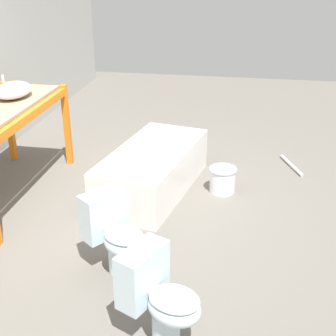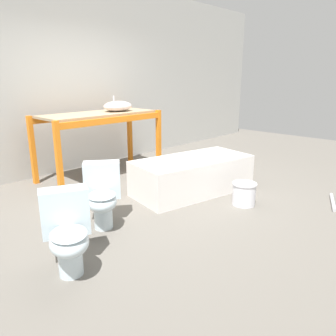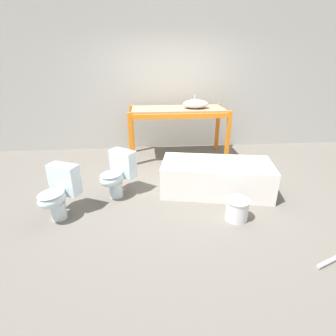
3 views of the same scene
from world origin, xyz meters
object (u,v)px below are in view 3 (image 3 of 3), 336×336
object	(u,v)px
sink_basin	(196,104)
bathtub_main	(216,175)
toilet_far	(118,173)
bucket_white	(237,209)
toilet_near	(59,191)

from	to	relation	value
sink_basin	bathtub_main	bearing A→B (deg)	-87.33
sink_basin	toilet_far	distance (m)	2.23
sink_basin	bucket_white	size ratio (longest dim) A/B	1.63
bathtub_main	bucket_white	world-z (taller)	bathtub_main
bucket_white	bathtub_main	bearing A→B (deg)	95.85
sink_basin	toilet_near	xyz separation A→B (m)	(-2.16, -2.05, -0.75)
bathtub_main	bucket_white	xyz separation A→B (m)	(0.08, -0.79, -0.13)
toilet_near	toilet_far	xyz separation A→B (m)	(0.71, 0.52, 0.00)
bathtub_main	toilet_far	world-z (taller)	toilet_far
sink_basin	bathtub_main	xyz separation A→B (m)	(0.07, -1.54, -0.84)
toilet_far	toilet_near	bearing A→B (deg)	-106.80
bathtub_main	sink_basin	bearing A→B (deg)	103.85
toilet_near	toilet_far	world-z (taller)	same
bathtub_main	bucket_white	size ratio (longest dim) A/B	5.79
sink_basin	toilet_near	distance (m)	3.07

